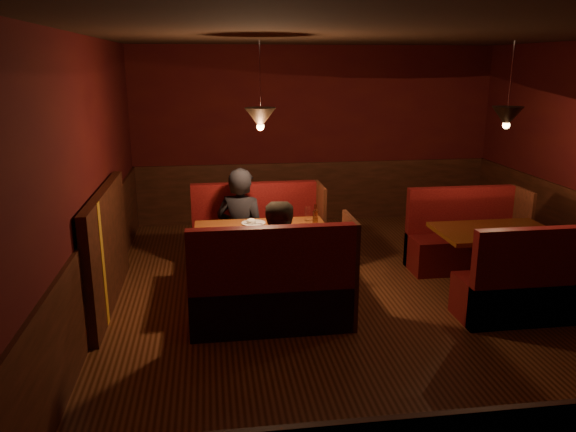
{
  "coord_description": "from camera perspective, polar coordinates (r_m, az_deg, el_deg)",
  "views": [
    {
      "loc": [
        -1.77,
        -5.7,
        2.62
      ],
      "look_at": [
        -0.91,
        0.35,
        0.95
      ],
      "focal_mm": 35.0,
      "sensor_mm": 36.0,
      "label": 1
    }
  ],
  "objects": [
    {
      "name": "second_bench_near",
      "position": [
        6.42,
        23.56,
        -6.9
      ],
      "size": [
        1.48,
        0.55,
        1.06
      ],
      "color": "#3E0509",
      "rests_on": "ground"
    },
    {
      "name": "diner_b",
      "position": [
        5.81,
        -0.46,
        -2.92
      ],
      "size": [
        0.9,
        0.77,
        1.61
      ],
      "primitive_type": "imported",
      "rotation": [
        0.0,
        0.0,
        0.22
      ],
      "color": "#2C241C",
      "rests_on": "ground"
    },
    {
      "name": "second_bench_far",
      "position": [
        7.73,
        17.49,
        -2.61
      ],
      "size": [
        1.48,
        0.55,
        1.06
      ],
      "color": "#3E0509",
      "rests_on": "ground"
    },
    {
      "name": "second_table",
      "position": [
        6.98,
        20.18,
        -2.85
      ],
      "size": [
        1.34,
        0.86,
        0.76
      ],
      "color": "#66310F",
      "rests_on": "ground"
    },
    {
      "name": "diner_a",
      "position": [
        6.91,
        -4.82,
        0.62
      ],
      "size": [
        0.75,
        0.64,
        1.75
      ],
      "primitive_type": "imported",
      "rotation": [
        0.0,
        0.0,
        2.73
      ],
      "color": "black",
      "rests_on": "ground"
    },
    {
      "name": "room",
      "position": [
        6.14,
        6.24,
        0.38
      ],
      "size": [
        6.02,
        7.02,
        2.92
      ],
      "color": "#391B0B",
      "rests_on": "ground"
    },
    {
      "name": "main_bench_near",
      "position": [
        5.7,
        -1.46,
        -8.11
      ],
      "size": [
        1.66,
        0.59,
        1.13
      ],
      "color": "#3E0509",
      "rests_on": "ground"
    },
    {
      "name": "main_table",
      "position": [
        6.4,
        -2.53,
        -2.92
      ],
      "size": [
        1.51,
        0.92,
        1.06
      ],
      "color": "#66310F",
      "rests_on": "ground"
    },
    {
      "name": "main_bench_far",
      "position": [
        7.29,
        -3.03,
        -2.79
      ],
      "size": [
        1.66,
        0.59,
        1.13
      ],
      "color": "#3E0509",
      "rests_on": "ground"
    }
  ]
}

